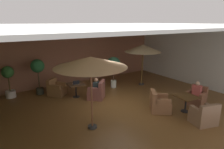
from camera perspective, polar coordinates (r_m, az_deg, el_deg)
The scene contains 20 objects.
ground_plane at distance 8.78m, azimuth 1.65°, elevation -9.47°, with size 11.28×9.01×0.02m, color brown.
wall_back_brick at distance 12.06m, azimuth -10.69°, elevation 5.82°, with size 11.28×0.08×3.48m, color #8D5841.
wall_right_plain at distance 12.27m, azimuth 23.68°, elevation 4.96°, with size 0.08×9.01×3.48m, color silver.
ceiling_slab at distance 7.98m, azimuth 1.85°, elevation 14.16°, with size 11.28×9.01×0.06m, color silver.
cafe_table_front_left at distance 9.83m, azimuth -10.53°, elevation -3.39°, with size 0.83×0.83×0.69m.
armchair_front_left_north at distance 9.59m, azimuth -4.37°, elevation -5.14°, with size 1.05×1.05×0.89m.
armchair_front_left_east at distance 10.40m, azimuth -15.87°, elevation -4.13°, with size 1.05×1.05×0.84m.
cafe_table_front_right at distance 8.69m, azimuth 20.82°, elevation -6.65°, with size 0.87×0.87×0.69m.
armchair_front_right_north at distance 8.52m, azimuth 13.66°, elevation -8.26°, with size 1.11×1.10×0.87m.
armchair_front_right_east at distance 8.04m, azimuth 25.28°, elevation -10.90°, with size 0.98×0.91×0.85m.
armchair_front_right_south at distance 9.72m, azimuth 23.38°, elevation -6.26°, with size 0.84×0.85×0.84m.
patio_umbrella_tall_red at distance 6.39m, azimuth -6.27°, elevation 3.55°, with size 2.42×2.42×2.56m.
patio_umbrella_center_beige at distance 11.37m, azimuth 9.00°, elevation 7.52°, with size 2.09×2.09×2.39m.
potted_tree_left_corner at distance 10.55m, azimuth -20.83°, elevation 1.41°, with size 0.68×0.68×1.83m.
potted_tree_mid_left at distance 10.74m, azimuth -27.97°, elevation -1.05°, with size 0.58×0.58×1.59m.
potted_tree_mid_right at distance 10.91m, azimuth 0.44°, elevation 2.60°, with size 0.79×0.79×1.77m.
patron_blue_shirt at distance 9.48m, azimuth -4.68°, elevation -3.00°, with size 0.39×0.39×0.62m.
patron_by_window at distance 9.55m, azimuth 23.54°, elevation -4.07°, with size 0.27×0.41×0.67m.
iced_drink_cup at distance 9.86m, azimuth -10.84°, elevation -2.23°, with size 0.08×0.08×0.11m, color silver.
open_laptop at distance 9.72m, azimuth -10.45°, elevation -2.49°, with size 0.34×0.27×0.20m.
Camera 1 is at (-4.63, -6.50, 3.66)m, focal length 31.34 mm.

